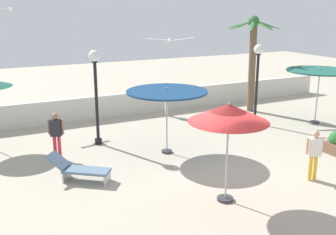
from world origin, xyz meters
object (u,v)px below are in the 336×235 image
(patio_umbrella_1, at_px, (229,114))
(guest_0, at_px, (56,131))
(patio_umbrella_0, at_px, (320,72))
(guest_2, at_px, (314,151))
(seagull_0, at_px, (170,40))
(guest_1, at_px, (166,96))
(lounge_chair_0, at_px, (79,169))
(palm_tree_0, at_px, (253,52))
(lamp_post_1, at_px, (96,81))
(seagull_1, at_px, (10,9))
(patio_umbrella_3, at_px, (167,93))
(lamp_post_0, at_px, (258,70))

(patio_umbrella_1, height_order, guest_0, patio_umbrella_1)
(patio_umbrella_0, distance_m, guest_2, 6.80)
(guest_0, distance_m, seagull_0, 5.17)
(guest_0, distance_m, guest_2, 8.43)
(patio_umbrella_0, distance_m, patio_umbrella_1, 9.16)
(seagull_0, bearing_deg, guest_2, -34.81)
(patio_umbrella_1, height_order, guest_1, patio_umbrella_1)
(lounge_chair_0, distance_m, guest_2, 7.11)
(patio_umbrella_0, height_order, patio_umbrella_1, patio_umbrella_1)
(palm_tree_0, relative_size, lamp_post_1, 1.31)
(palm_tree_0, height_order, lamp_post_1, palm_tree_0)
(lounge_chair_0, bearing_deg, guest_2, -26.05)
(palm_tree_0, height_order, guest_2, palm_tree_0)
(palm_tree_0, bearing_deg, seagull_1, 161.66)
(guest_0, distance_m, seagull_1, 7.15)
(patio_umbrella_0, distance_m, lamp_post_1, 9.80)
(patio_umbrella_3, relative_size, guest_0, 1.74)
(guest_2, bearing_deg, seagull_1, 122.14)
(patio_umbrella_0, xyz_separation_m, guest_2, (-4.85, -4.56, -1.37))
(lamp_post_1, bearing_deg, patio_umbrella_3, -46.76)
(seagull_1, bearing_deg, patio_umbrella_0, -29.19)
(seagull_1, bearing_deg, lounge_chair_0, -85.29)
(guest_0, bearing_deg, patio_umbrella_1, -56.87)
(lamp_post_0, distance_m, seagull_1, 11.16)
(patio_umbrella_0, xyz_separation_m, guest_1, (-5.47, 4.19, -1.33))
(patio_umbrella_3, relative_size, lounge_chair_0, 1.56)
(patio_umbrella_1, height_order, palm_tree_0, palm_tree_0)
(patio_umbrella_1, distance_m, lounge_chair_0, 4.90)
(lounge_chair_0, distance_m, seagull_1, 9.33)
(guest_1, xyz_separation_m, seagull_0, (-2.98, -6.26, 3.18))
(patio_umbrella_1, height_order, patio_umbrella_3, patio_umbrella_1)
(patio_umbrella_1, bearing_deg, guest_0, 123.13)
(patio_umbrella_3, height_order, seagull_0, seagull_0)
(lamp_post_1, bearing_deg, guest_0, -153.02)
(guest_2, distance_m, seagull_1, 13.83)
(patio_umbrella_0, height_order, seagull_1, seagull_1)
(lamp_post_0, height_order, guest_0, lamp_post_0)
(lounge_chair_0, bearing_deg, seagull_0, -12.49)
(patio_umbrella_0, xyz_separation_m, lamp_post_1, (-9.66, 1.63, 0.13))
(patio_umbrella_3, height_order, lounge_chair_0, patio_umbrella_3)
(patio_umbrella_0, xyz_separation_m, patio_umbrella_1, (-7.98, -4.50, 0.13))
(patio_umbrella_3, height_order, guest_0, patio_umbrella_3)
(guest_0, xyz_separation_m, guest_1, (5.93, 3.45, 0.00))
(patio_umbrella_0, distance_m, patio_umbrella_3, 7.75)
(patio_umbrella_3, bearing_deg, seagull_0, -113.41)
(lounge_chair_0, bearing_deg, guest_1, 44.46)
(patio_umbrella_1, distance_m, seagull_0, 3.02)
(patio_umbrella_1, distance_m, guest_2, 3.47)
(patio_umbrella_0, bearing_deg, palm_tree_0, 112.35)
(patio_umbrella_1, distance_m, lamp_post_0, 7.87)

